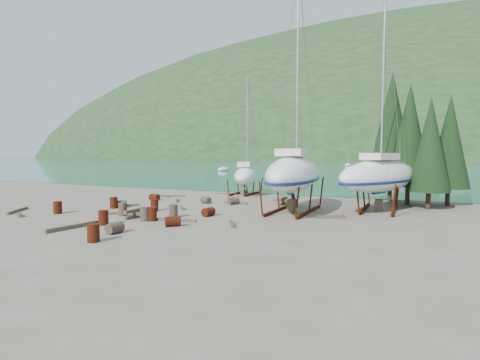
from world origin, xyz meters
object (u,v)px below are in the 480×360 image
at_px(large_sailboat_far, 380,175).
at_px(worker, 293,201).
at_px(small_sailboat_shore, 246,175).
at_px(large_sailboat_near, 294,173).

distance_m(large_sailboat_far, worker, 6.80).
bearing_deg(small_sailboat_shore, large_sailboat_near, -69.56).
height_order(small_sailboat_shore, worker, small_sailboat_shore).
bearing_deg(worker, large_sailboat_near, -57.87).
relative_size(large_sailboat_near, small_sailboat_shore, 1.46).
height_order(large_sailboat_near, large_sailboat_far, large_sailboat_near).
bearing_deg(large_sailboat_near, worker, -143.42).
xyz_separation_m(large_sailboat_far, small_sailboat_shore, (-13.72, 6.00, -0.66)).
xyz_separation_m(large_sailboat_near, large_sailboat_far, (5.61, 3.33, -0.19)).
bearing_deg(large_sailboat_far, worker, -127.29).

